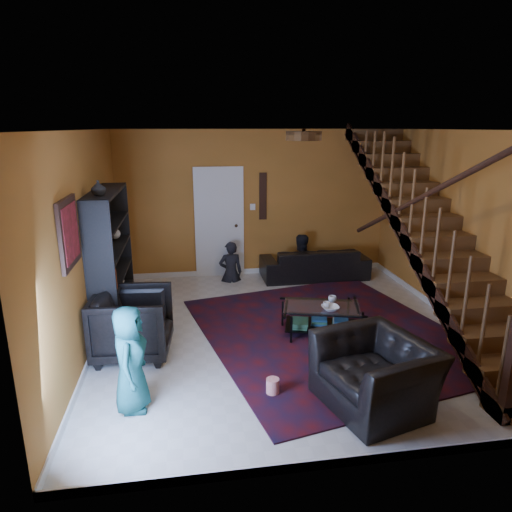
{
  "coord_description": "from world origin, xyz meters",
  "views": [
    {
      "loc": [
        -1.33,
        -5.89,
        2.84
      ],
      "look_at": [
        -0.35,
        0.4,
        1.03
      ],
      "focal_mm": 32.0,
      "sensor_mm": 36.0,
      "label": 1
    }
  ],
  "objects_px": {
    "armchair_left": "(133,324)",
    "coffee_table": "(321,318)",
    "sofa": "(314,263)",
    "bookshelf": "(112,263)",
    "armchair_right": "(375,373)"
  },
  "relations": [
    {
      "from": "armchair_left",
      "to": "sofa",
      "type": "bearing_deg",
      "value": -45.02
    },
    {
      "from": "armchair_right",
      "to": "coffee_table",
      "type": "xyz_separation_m",
      "value": [
        -0.04,
        1.78,
        -0.14
      ]
    },
    {
      "from": "armchair_left",
      "to": "coffee_table",
      "type": "height_order",
      "value": "armchair_left"
    },
    {
      "from": "armchair_left",
      "to": "armchair_right",
      "type": "xyz_separation_m",
      "value": [
        2.6,
        -1.51,
        -0.07
      ]
    },
    {
      "from": "sofa",
      "to": "coffee_table",
      "type": "xyz_separation_m",
      "value": [
        -0.59,
        -2.42,
        -0.07
      ]
    },
    {
      "from": "sofa",
      "to": "armchair_left",
      "type": "distance_m",
      "value": 4.13
    },
    {
      "from": "bookshelf",
      "to": "sofa",
      "type": "height_order",
      "value": "bookshelf"
    },
    {
      "from": "armchair_right",
      "to": "sofa",
      "type": "bearing_deg",
      "value": 156.69
    },
    {
      "from": "bookshelf",
      "to": "armchair_right",
      "type": "relative_size",
      "value": 1.78
    },
    {
      "from": "coffee_table",
      "to": "bookshelf",
      "type": "bearing_deg",
      "value": 166.2
    },
    {
      "from": "coffee_table",
      "to": "sofa",
      "type": "bearing_deg",
      "value": 76.38
    },
    {
      "from": "armchair_right",
      "to": "coffee_table",
      "type": "distance_m",
      "value": 1.79
    },
    {
      "from": "coffee_table",
      "to": "armchair_right",
      "type": "bearing_deg",
      "value": -88.7
    },
    {
      "from": "armchair_left",
      "to": "coffee_table",
      "type": "distance_m",
      "value": 2.58
    },
    {
      "from": "sofa",
      "to": "armchair_left",
      "type": "xyz_separation_m",
      "value": [
        -3.14,
        -2.68,
        0.13
      ]
    }
  ]
}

